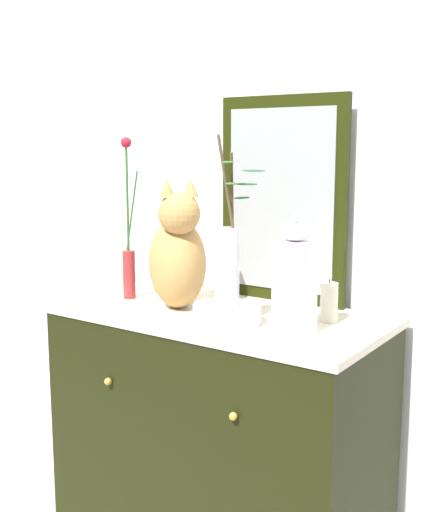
{
  "coord_description": "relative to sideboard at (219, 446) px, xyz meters",
  "views": [
    {
      "loc": [
        1.16,
        -1.67,
        1.45
      ],
      "look_at": [
        0.0,
        0.0,
        1.1
      ],
      "focal_mm": 45.72,
      "sensor_mm": 36.0,
      "label": 1
    }
  ],
  "objects": [
    {
      "name": "vase_glass_clear",
      "position": [
        0.11,
        -0.11,
        0.66
      ],
      "size": [
        0.15,
        0.14,
        0.5
      ],
      "color": "silver",
      "rests_on": "bowl_porcelain"
    },
    {
      "name": "sideboard",
      "position": [
        0.0,
        0.0,
        0.0
      ],
      "size": [
        1.07,
        0.55,
        0.92
      ],
      "color": "black",
      "rests_on": "ground_plane"
    },
    {
      "name": "mirror_leaning",
      "position": [
        0.09,
        0.24,
        0.81
      ],
      "size": [
        0.47,
        0.03,
        0.69
      ],
      "color": "black",
      "rests_on": "sideboard"
    },
    {
      "name": "bowl_porcelain",
      "position": [
        0.11,
        -0.11,
        0.49
      ],
      "size": [
        0.2,
        0.2,
        0.06
      ],
      "primitive_type": "cylinder",
      "color": "white",
      "rests_on": "sideboard"
    },
    {
      "name": "jar_lidded_porcelain",
      "position": [
        0.33,
        -0.1,
        0.62
      ],
      "size": [
        0.09,
        0.09,
        0.34
      ],
      "color": "white",
      "rests_on": "sideboard"
    },
    {
      "name": "cat_sitting",
      "position": [
        -0.14,
        -0.04,
        0.63
      ],
      "size": [
        0.41,
        0.42,
        0.43
      ],
      "color": "#B2854A",
      "rests_on": "sideboard"
    },
    {
      "name": "candle_pillar",
      "position": [
        0.34,
        0.08,
        0.52
      ],
      "size": [
        0.05,
        0.05,
        0.13
      ],
      "color": "silver",
      "rests_on": "sideboard"
    },
    {
      "name": "wall_back",
      "position": [
        0.0,
        0.34,
        0.84
      ],
      "size": [
        4.4,
        0.08,
        2.6
      ],
      "primitive_type": "cube",
      "color": "silver",
      "rests_on": "ground_plane"
    },
    {
      "name": "vase_slim_green",
      "position": [
        -0.36,
        -0.03,
        0.62
      ],
      "size": [
        0.07,
        0.04,
        0.55
      ],
      "color": "maroon",
      "rests_on": "sideboard"
    }
  ]
}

